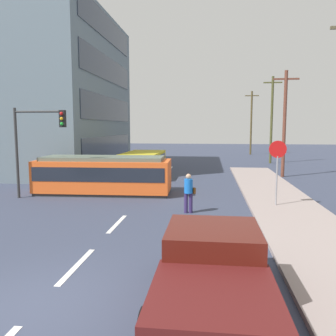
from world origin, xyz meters
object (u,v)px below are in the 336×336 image
Objects in this scene: traffic_light_mast at (37,135)px; utility_pole_distant at (251,122)px; pickup_truck_parked at (213,272)px; stop_sign at (277,159)px; pedestrian_crossing at (189,191)px; streetcar_tram at (104,174)px; utility_pole_far at (272,118)px; city_bus at (143,163)px; utility_pole_mid at (284,122)px.

utility_pole_distant reaches higher than traffic_light_mast.
stop_sign reaches higher than pickup_truck_parked.
utility_pole_distant reaches higher than pedestrian_crossing.
stop_sign is (3.84, 1.36, 1.25)m from pedestrian_crossing.
streetcar_tram is 13.06m from pickup_truck_parked.
stop_sign is 31.50m from utility_pole_distant.
pedestrian_crossing reaches higher than pickup_truck_parked.
streetcar_tram is 21.45m from utility_pole_far.
city_bus is 11.89m from stop_sign.
pedestrian_crossing is at bearing -69.04° from city_bus.
pickup_truck_parked is 1.74× the size of stop_sign.
streetcar_tram is 9.14m from stop_sign.
city_bus is at bearing 81.67° from streetcar_tram.
utility_pole_far is (6.94, 21.42, 3.53)m from pedestrian_crossing.
pedestrian_crossing is (3.94, -10.28, -0.09)m from city_bus.
city_bus is at bearing 131.07° from stop_sign.
utility_pole_mid is 21.15m from utility_pole_distant.
streetcar_tram is 1.46× the size of pickup_truck_parked.
utility_pole_far is (11.82, 17.57, 3.42)m from streetcar_tram.
streetcar_tram reaches higher than pickup_truck_parked.
utility_pole_mid is (2.33, 10.19, 1.79)m from stop_sign.
pickup_truck_parked is at bearing -74.89° from city_bus.
utility_pole_mid is 9.92m from utility_pole_far.
city_bus is 0.73× the size of utility_pole_mid.
pickup_truck_parked is 13.44m from traffic_light_mast.
utility_pole_distant is at bearing 89.77° from utility_pole_mid.
utility_pole_far reaches higher than traffic_light_mast.
streetcar_tram is 4.38× the size of pedestrian_crossing.
city_bus is 10.60m from utility_pole_mid.
utility_pole_distant is at bearing 85.59° from stop_sign.
pedestrian_crossing is at bearing -38.27° from streetcar_tram.
utility_pole_mid reaches higher than stop_sign.
utility_pole_far reaches higher than city_bus.
traffic_light_mast is (-2.87, -1.73, 2.17)m from streetcar_tram.
traffic_light_mast is at bearing -145.90° from utility_pole_mid.
utility_pole_far reaches higher than pedestrian_crossing.
pickup_truck_parked is 0.60× the size of utility_pole_distant.
utility_pole_far is (14.69, 19.30, 1.25)m from traffic_light_mast.
streetcar_tram is at bearing -123.93° from utility_pole_far.
city_bus is 9.27m from traffic_light_mast.
streetcar_tram is 6.50m from city_bus.
traffic_light_mast reaches higher than pickup_truck_parked.
utility_pole_mid is (10.11, 1.26, 2.94)m from city_bus.
stop_sign is 0.63× the size of traffic_light_mast.
city_bus is 15.95m from utility_pole_far.
stop_sign is at bearing -102.88° from utility_pole_mid.
streetcar_tram is 1.60× the size of traffic_light_mast.
pedestrian_crossing is at bearing 96.93° from pickup_truck_parked.
utility_pole_distant is at bearing 65.39° from traffic_light_mast.
city_bus is at bearing -134.33° from utility_pole_far.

